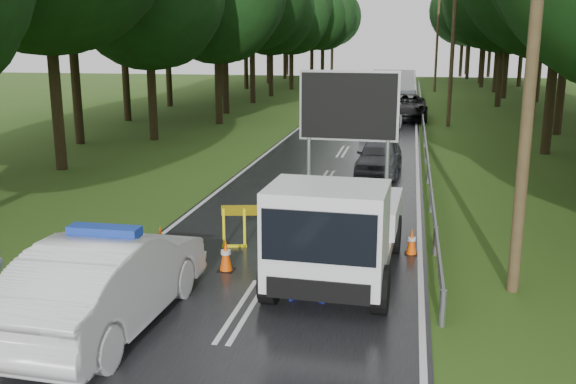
% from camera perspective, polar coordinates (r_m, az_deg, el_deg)
% --- Properties ---
extents(ground, '(160.00, 160.00, 0.00)m').
position_cam_1_polar(ground, '(12.50, -3.97, -10.46)').
color(ground, '#2C4C15').
rests_on(ground, ground).
extents(road, '(7.00, 140.00, 0.02)m').
position_cam_1_polar(road, '(41.45, 6.66, 6.37)').
color(road, black).
rests_on(road, ground).
extents(guardrail, '(0.12, 60.06, 0.70)m').
position_cam_1_polar(guardrail, '(40.96, 11.85, 6.85)').
color(guardrail, gray).
rests_on(guardrail, ground).
extents(utility_pole_near, '(1.40, 0.24, 10.00)m').
position_cam_1_polar(utility_pole_near, '(13.22, 21.03, 12.60)').
color(utility_pole_near, '#43341F').
rests_on(utility_pole_near, ground).
extents(utility_pole_mid, '(1.40, 0.24, 10.00)m').
position_cam_1_polar(utility_pole_mid, '(39.10, 14.46, 13.05)').
color(utility_pole_mid, '#43341F').
rests_on(utility_pole_mid, ground).
extents(utility_pole_far, '(1.40, 0.24, 10.00)m').
position_cam_1_polar(utility_pole_far, '(65.07, 13.12, 13.12)').
color(utility_pole_far, '#43341F').
rests_on(utility_pole_far, ground).
extents(police_sedan, '(2.00, 5.26, 1.88)m').
position_cam_1_polar(police_sedan, '(11.96, -15.72, -7.64)').
color(police_sedan, silver).
rests_on(police_sedan, ground).
extents(work_truck, '(2.64, 5.53, 4.33)m').
position_cam_1_polar(work_truck, '(13.63, 4.40, -3.15)').
color(work_truck, gray).
rests_on(work_truck, ground).
extents(barrier, '(2.60, 0.60, 1.10)m').
position_cam_1_polar(barrier, '(15.77, -1.13, -2.12)').
color(barrier, yellow).
rests_on(barrier, ground).
extents(officer, '(0.80, 0.72, 1.85)m').
position_cam_1_polar(officer, '(13.93, -0.68, -3.82)').
color(officer, '#C4D10B').
rests_on(officer, ground).
extents(civilian, '(0.95, 0.76, 1.91)m').
position_cam_1_polar(civilian, '(12.46, 2.15, -5.81)').
color(civilian, '#1A2CA9').
rests_on(civilian, ground).
extents(queue_car_first, '(1.77, 4.07, 1.37)m').
position_cam_1_polar(queue_car_first, '(24.86, 8.12, 3.18)').
color(queue_car_first, '#3A3C41').
rests_on(queue_car_first, ground).
extents(queue_car_second, '(2.28, 5.18, 1.48)m').
position_cam_1_polar(queue_car_second, '(36.16, 8.34, 6.45)').
color(queue_car_second, '#A3A4AA').
rests_on(queue_car_second, ground).
extents(queue_car_third, '(2.83, 5.99, 1.65)m').
position_cam_1_polar(queue_car_third, '(42.08, 10.34, 7.46)').
color(queue_car_third, black).
rests_on(queue_car_third, ground).
extents(queue_car_fourth, '(1.60, 4.19, 1.36)m').
position_cam_1_polar(queue_car_fourth, '(48.40, 10.43, 8.04)').
color(queue_car_fourth, '#3E4146').
rests_on(queue_car_fourth, ground).
extents(cone_center, '(0.35, 0.35, 0.74)m').
position_cam_1_polar(cone_center, '(14.39, -5.55, -5.67)').
color(cone_center, black).
rests_on(cone_center, ground).
extents(cone_far, '(0.32, 0.32, 0.67)m').
position_cam_1_polar(cone_far, '(16.68, 0.11, -3.03)').
color(cone_far, black).
rests_on(cone_far, ground).
extents(cone_left_mid, '(0.31, 0.31, 0.66)m').
position_cam_1_polar(cone_left_mid, '(15.92, -11.27, -4.14)').
color(cone_left_mid, black).
rests_on(cone_left_mid, ground).
extents(cone_right, '(0.31, 0.31, 0.66)m').
position_cam_1_polar(cone_right, '(15.69, 10.94, -4.38)').
color(cone_right, black).
rests_on(cone_right, ground).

